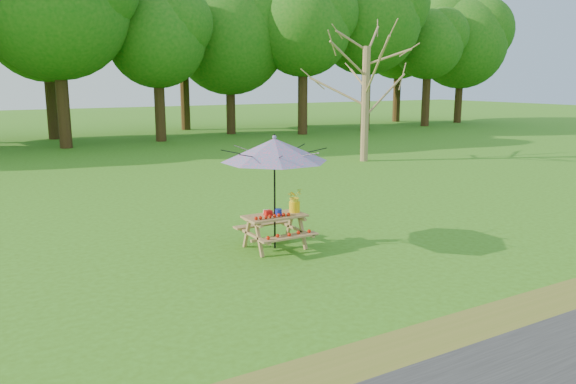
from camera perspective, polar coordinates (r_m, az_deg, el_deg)
ground at (r=11.98m, az=18.58°, el=-5.07°), size 120.00×120.00×0.00m
picnic_table at (r=11.03m, az=-1.34°, el=-4.10°), size 1.20×1.32×0.67m
patio_umbrella at (r=10.71m, az=-1.39°, el=4.29°), size 2.71×2.71×2.25m
produce_bins at (r=10.95m, az=-1.59°, el=-2.07°), size 0.30×0.38×0.13m
tomatoes_row at (r=10.71m, az=-1.59°, el=-2.48°), size 0.77×0.13×0.07m
flower_bucket at (r=11.13m, az=0.66°, el=-0.78°), size 0.35×0.32×0.48m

